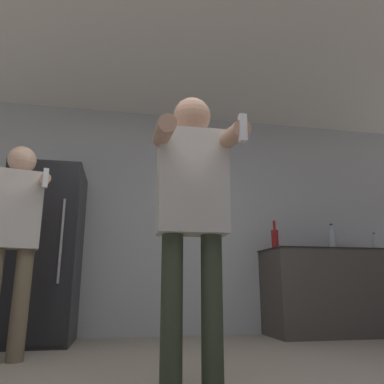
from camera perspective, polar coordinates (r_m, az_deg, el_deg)
The scene contains 9 objects.
wall_back at distance 4.32m, azimuth -5.76°, elevation -3.99°, with size 7.00×0.06×2.55m.
ceiling_slab at distance 3.53m, azimuth -3.03°, elevation 21.59°, with size 7.00×3.25×0.05m.
refrigerator at distance 3.92m, azimuth -21.69°, elevation -8.62°, with size 0.66×0.76×1.66m.
counter at distance 4.52m, azimuth 20.50°, elevation -14.07°, with size 1.46×0.65×0.91m.
bottle_tall_gin at distance 4.91m, azimuth 26.13°, elevation -7.11°, with size 0.06×0.06×0.22m.
bottle_amber_bourbon at distance 4.29m, azimuth 12.53°, elevation -6.91°, with size 0.08×0.08×0.32m.
bottle_short_whiskey at distance 4.61m, azimuth 20.62°, elevation -6.74°, with size 0.07×0.07×0.31m.
person_woman_foreground at distance 2.07m, azimuth 0.09°, elevation -1.17°, with size 0.46×0.51×1.60m.
person_man_side at distance 3.11m, azimuth -25.46°, elevation -4.93°, with size 0.48×0.50×1.58m.
Camera 1 is at (-0.36, -1.47, 0.51)m, focal length 35.00 mm.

